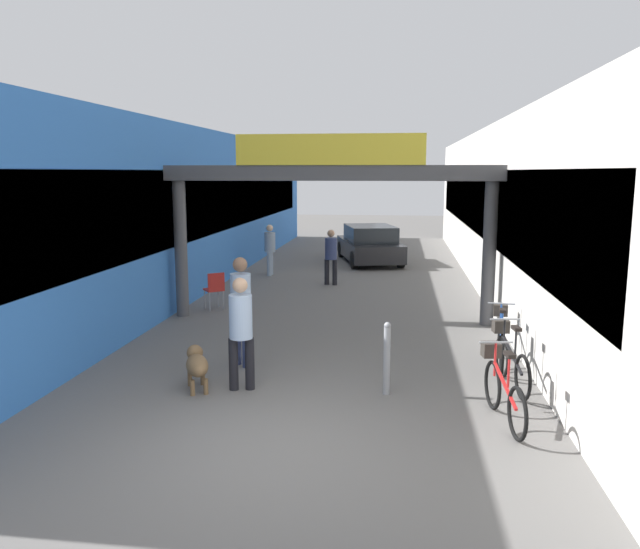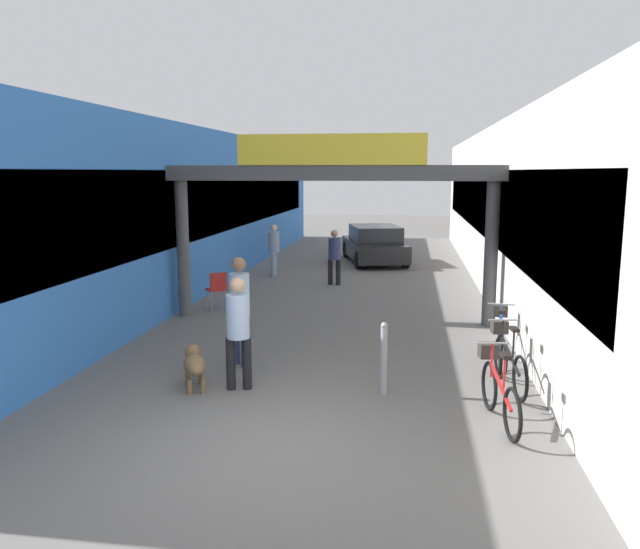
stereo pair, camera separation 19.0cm
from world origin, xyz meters
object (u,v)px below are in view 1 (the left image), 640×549
pedestrian_with_dog (241,326)px  bicycle_blue_third (501,337)px  parked_car_black (370,245)px  dog_on_leash (197,364)px  cafe_chair_red_nearer (215,287)px  bicycle_red_nearest (502,388)px  pedestrian_carrying_crate (331,254)px  bollard_post_metal (387,358)px  bicycle_black_second (510,358)px  pedestrian_elderly_walking (270,247)px  pedestrian_companion (241,304)px

pedestrian_with_dog → bicycle_blue_third: (4.04, 1.87, -0.54)m
parked_car_black → dog_on_leash: bearing=-98.1°
pedestrian_with_dog → cafe_chair_red_nearer: (-1.98, 5.24, -0.43)m
bicycle_red_nearest → bicycle_blue_third: same height
pedestrian_carrying_crate → bicycle_blue_third: 7.90m
bicycle_blue_third → parked_car_black: bearing=103.5°
bicycle_red_nearest → bollard_post_metal: bearing=152.8°
pedestrian_with_dog → bicycle_black_second: pedestrian_with_dog is taller
dog_on_leash → bicycle_black_second: (4.67, 0.73, 0.05)m
pedestrian_carrying_crate → parked_car_black: size_ratio=0.37×
pedestrian_with_dog → pedestrian_elderly_walking: size_ratio=1.07×
dog_on_leash → bollard_post_metal: size_ratio=0.80×
pedestrian_carrying_crate → bicycle_black_second: bearing=-66.1°
bicycle_red_nearest → parked_car_black: bearing=99.6°
bicycle_black_second → bicycle_blue_third: bearing=87.6°
bicycle_black_second → dog_on_leash: bearing=-171.2°
pedestrian_with_dog → bollard_post_metal: (2.15, 0.07, -0.42)m
pedestrian_with_dog → bicycle_blue_third: size_ratio=1.01×
parked_car_black → bicycle_red_nearest: bearing=-80.4°
pedestrian_companion → bicycle_blue_third: bearing=9.7°
pedestrian_companion → bicycle_red_nearest: 4.40m
pedestrian_with_dog → dog_on_leash: (-0.68, -0.05, -0.59)m
pedestrian_elderly_walking → cafe_chair_red_nearer: (-0.27, -5.02, -0.36)m
pedestrian_carrying_crate → pedestrian_elderly_walking: size_ratio=1.00×
pedestrian_with_dog → parked_car_black: (1.25, 13.48, -0.33)m
pedestrian_companion → bicycle_red_nearest: bearing=-24.9°
pedestrian_carrying_crate → bollard_post_metal: 8.96m
bicycle_red_nearest → bicycle_blue_third: (0.38, 2.58, 0.00)m
pedestrian_elderly_walking → parked_car_black: size_ratio=0.37×
pedestrian_carrying_crate → pedestrian_elderly_walking: 2.50m
cafe_chair_red_nearer → parked_car_black: size_ratio=0.21×
bicycle_red_nearest → parked_car_black: (-2.41, 14.18, 0.21)m
bollard_post_metal → cafe_chair_red_nearer: size_ratio=1.22×
cafe_chair_red_nearer → pedestrian_with_dog: bearing=-69.3°
pedestrian_elderly_walking → bicycle_black_second: 11.15m
pedestrian_carrying_crate → pedestrian_elderly_walking: pedestrian_elderly_walking is taller
bollard_post_metal → pedestrian_with_dog: bearing=-178.0°
pedestrian_with_dog → bollard_post_metal: size_ratio=1.57×
pedestrian_with_dog → cafe_chair_red_nearer: pedestrian_with_dog is taller
bollard_post_metal → dog_on_leash: bearing=-177.6°
bicycle_blue_third → cafe_chair_red_nearer: 6.90m
parked_car_black → bicycle_black_second: bearing=-77.9°
pedestrian_carrying_crate → bicycle_red_nearest: (3.29, -9.55, -0.47)m
bicycle_red_nearest → cafe_chair_red_nearer: (-5.64, 5.94, 0.10)m
pedestrian_elderly_walking → parked_car_black: pedestrian_elderly_walking is taller
bicycle_red_nearest → parked_car_black: parked_car_black is taller
pedestrian_elderly_walking → pedestrian_companion: bearing=-81.2°
pedestrian_companion → pedestrian_elderly_walking: (-1.42, 9.13, -0.16)m
pedestrian_with_dog → parked_car_black: 13.54m
pedestrian_elderly_walking → bicycle_blue_third: size_ratio=0.95×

